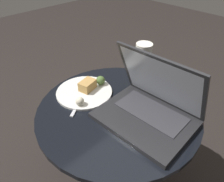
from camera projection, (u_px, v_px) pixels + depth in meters
ground_plane at (117, 181)px, 1.11m from camera, size 6.00×6.00×0.00m
table at (118, 137)px, 0.91m from camera, size 0.61×0.61×0.49m
laptop at (150, 106)px, 0.75m from camera, size 0.33×0.26×0.24m
beer_glass at (142, 66)px, 0.89m from camera, size 0.07×0.07×0.19m
snack_plate at (86, 90)px, 0.90m from camera, size 0.23×0.23×0.05m
fork at (81, 99)px, 0.86m from camera, size 0.11×0.16×0.01m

